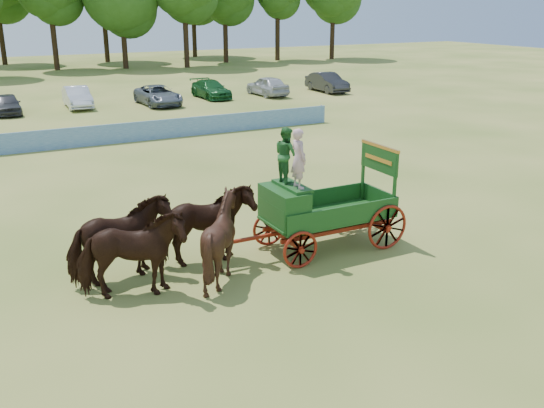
{
  "coord_description": "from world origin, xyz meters",
  "views": [
    {
      "loc": [
        -8.24,
        -13.77,
        7.05
      ],
      "look_at": [
        -0.22,
        1.61,
        1.3
      ],
      "focal_mm": 40.0,
      "sensor_mm": 36.0,
      "label": 1
    }
  ],
  "objects": [
    {
      "name": "ground",
      "position": [
        0.0,
        0.0,
        0.0
      ],
      "size": [
        160.0,
        160.0,
        0.0
      ],
      "primitive_type": "plane",
      "color": "tan",
      "rests_on": "ground"
    },
    {
      "name": "horse_wheel_right",
      "position": [
        -2.55,
        1.16,
        1.14
      ],
      "size": [
        2.79,
        1.41,
        2.29
      ],
      "primitive_type": "imported",
      "rotation": [
        0.0,
        0.0,
        1.5
      ],
      "color": "black",
      "rests_on": "ground"
    },
    {
      "name": "horse_lead_left",
      "position": [
        -4.95,
        0.06,
        1.14
      ],
      "size": [
        2.93,
        1.88,
        2.29
      ],
      "primitive_type": "imported",
      "rotation": [
        0.0,
        0.0,
        1.32
      ],
      "color": "black",
      "rests_on": "ground"
    },
    {
      "name": "sponsor_banner",
      "position": [
        -1.0,
        18.0,
        0.53
      ],
      "size": [
        26.0,
        0.08,
        1.05
      ],
      "primitive_type": "cube",
      "color": "#1B5594",
      "rests_on": "ground"
    },
    {
      "name": "horse_wheel_left",
      "position": [
        -2.55,
        0.06,
        1.15
      ],
      "size": [
        2.37,
        2.19,
        2.29
      ],
      "primitive_type": "imported",
      "rotation": [
        0.0,
        0.0,
        1.75
      ],
      "color": "black",
      "rests_on": "ground"
    },
    {
      "name": "farm_dray",
      "position": [
        0.39,
        0.63,
        1.69
      ],
      "size": [
        6.0,
        2.0,
        3.83
      ],
      "color": "maroon",
      "rests_on": "ground"
    },
    {
      "name": "parked_cars",
      "position": [
        -3.67,
        30.1,
        0.75
      ],
      "size": [
        47.65,
        7.08,
        1.63
      ],
      "color": "silver",
      "rests_on": "ground"
    },
    {
      "name": "horse_lead_right",
      "position": [
        -4.95,
        1.16,
        1.14
      ],
      "size": [
        2.86,
        1.61,
        2.29
      ],
      "primitive_type": "imported",
      "rotation": [
        0.0,
        0.0,
        1.72
      ],
      "color": "black",
      "rests_on": "ground"
    }
  ]
}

